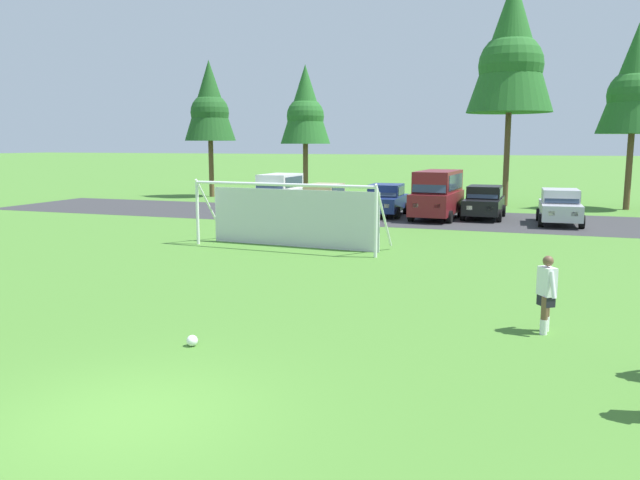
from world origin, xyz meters
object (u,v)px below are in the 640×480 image
at_px(soccer_ball, 192,341).
at_px(parked_car_slot_left, 323,199).
at_px(parked_car_slot_far_left, 279,192).
at_px(parked_car_slot_right, 560,207).
at_px(parked_car_slot_center_right, 484,202).
at_px(parked_car_slot_center, 437,193).
at_px(player_midfield_center, 546,294).
at_px(parked_car_slot_center_left, 386,200).
at_px(soccer_goal, 290,214).

xyz_separation_m(soccer_ball, parked_car_slot_left, (-4.99, 22.32, 0.77)).
height_order(parked_car_slot_far_left, parked_car_slot_left, parked_car_slot_far_left).
bearing_deg(parked_car_slot_left, parked_car_slot_right, -0.02).
bearing_deg(parked_car_slot_center_right, parked_car_slot_far_left, -179.06).
height_order(soccer_ball, parked_car_slot_center, parked_car_slot_center).
relative_size(player_midfield_center, parked_car_slot_left, 0.38).
height_order(parked_car_slot_center_left, parked_car_slot_right, same).
bearing_deg(parked_car_slot_center_right, parked_car_slot_right, -19.28).
distance_m(parked_car_slot_left, parked_car_slot_center_right, 8.61).
relative_size(soccer_ball, parked_car_slot_right, 0.05).
relative_size(soccer_ball, soccer_goal, 0.03).
bearing_deg(parked_car_slot_right, parked_car_slot_center_left, 174.70).
distance_m(soccer_ball, parked_car_slot_center, 22.64).
bearing_deg(soccer_ball, parked_car_slot_far_left, 109.07).
bearing_deg(parked_car_slot_far_left, parked_car_slot_center_right, 0.94).
bearing_deg(soccer_ball, parked_car_slot_right, 72.02).
relative_size(parked_car_slot_center_left, parked_car_slot_center, 0.87).
bearing_deg(player_midfield_center, parked_car_slot_center_right, 98.31).
height_order(parked_car_slot_left, parked_car_slot_center, parked_car_slot_center).
distance_m(player_midfield_center, parked_car_slot_center_right, 20.61).
bearing_deg(parked_car_slot_left, parked_car_slot_center_right, 8.64).
relative_size(player_midfield_center, parked_car_slot_center_left, 0.39).
relative_size(player_midfield_center, parked_car_slot_far_left, 0.36).
distance_m(parked_car_slot_far_left, parked_car_slot_center, 9.38).
bearing_deg(parked_car_slot_center, parked_car_slot_left, -177.73).
relative_size(soccer_ball, parked_car_slot_center, 0.04).
distance_m(soccer_ball, parked_car_slot_center_right, 23.89).
xyz_separation_m(parked_car_slot_far_left, parked_car_slot_center_left, (6.44, -0.28, -0.24)).
distance_m(parked_car_slot_far_left, parked_car_slot_left, 3.31).
bearing_deg(parked_car_slot_center_left, player_midfield_center, -67.69).
relative_size(soccer_goal, parked_car_slot_right, 1.76).
relative_size(soccer_goal, parked_car_slot_center_left, 1.77).
bearing_deg(soccer_ball, soccer_goal, 102.68).
relative_size(parked_car_slot_center, parked_car_slot_right, 1.15).
height_order(soccer_ball, parked_car_slot_left, parked_car_slot_left).
bearing_deg(parked_car_slot_right, parked_car_slot_center, 177.60).
relative_size(soccer_ball, parked_car_slot_far_left, 0.05).
relative_size(soccer_goal, parked_car_slot_left, 1.74).
bearing_deg(soccer_goal, parked_car_slot_center_right, 62.89).
xyz_separation_m(parked_car_slot_far_left, parked_car_slot_center, (9.34, -0.85, 0.23)).
distance_m(parked_car_slot_far_left, parked_car_slot_center_right, 11.63).
relative_size(parked_car_slot_left, parked_car_slot_right, 1.01).
distance_m(soccer_goal, parked_car_slot_right, 14.56).
bearing_deg(parked_car_slot_center_right, parked_car_slot_center, -155.48).
distance_m(parked_car_slot_center_left, parked_car_slot_center_right, 5.22).
bearing_deg(parked_car_slot_left, parked_car_slot_far_left, 160.51).
bearing_deg(parked_car_slot_far_left, soccer_goal, -65.09).
relative_size(soccer_goal, player_midfield_center, 4.59).
xyz_separation_m(soccer_ball, player_midfield_center, (6.51, 3.22, 0.71)).
bearing_deg(player_midfield_center, parked_car_slot_far_left, 125.87).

